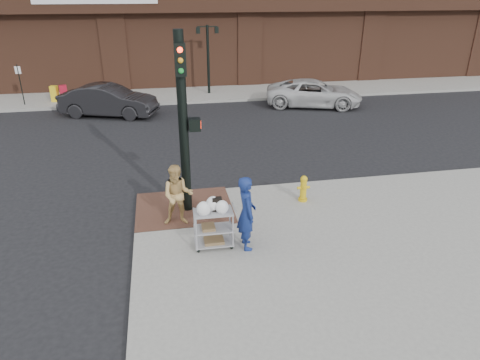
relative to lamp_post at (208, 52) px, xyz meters
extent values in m
plane|color=black|center=(-2.00, -16.00, -2.62)|extent=(220.00, 220.00, 0.00)
cube|color=gray|center=(10.50, 16.00, -2.54)|extent=(65.00, 36.00, 0.15)
cube|color=#513226|center=(-2.60, -15.10, -2.46)|extent=(2.80, 2.40, 0.01)
cylinder|color=black|center=(0.00, 0.00, -0.47)|extent=(0.16, 0.16, 4.00)
cube|color=black|center=(0.00, 0.00, 1.43)|extent=(1.20, 0.06, 0.06)
cube|color=black|center=(-0.55, 0.00, 1.23)|extent=(0.22, 0.22, 0.35)
cube|color=black|center=(0.55, 0.00, 1.23)|extent=(0.22, 0.22, 0.35)
cylinder|color=black|center=(-10.50, -1.00, -1.37)|extent=(0.05, 0.05, 2.20)
cylinder|color=black|center=(-2.50, -15.20, 0.03)|extent=(0.26, 0.26, 5.00)
cube|color=black|center=(-2.20, -15.20, 0.08)|extent=(0.32, 0.28, 0.34)
cube|color=#FF260C|center=(-2.04, -15.20, 0.08)|extent=(0.02, 0.18, 0.22)
cube|color=black|center=(-2.50, -15.48, 1.83)|extent=(0.28, 0.18, 0.80)
imported|color=navy|center=(-1.22, -17.47, -1.52)|extent=(0.47, 0.70, 1.90)
imported|color=tan|center=(-2.79, -15.99, -1.62)|extent=(0.89, 0.73, 1.70)
imported|color=black|center=(-5.66, -3.76, -1.81)|extent=(5.19, 3.18, 1.61)
imported|color=silver|center=(5.45, -3.79, -1.89)|extent=(5.76, 3.92, 1.47)
cube|color=gray|center=(-2.01, -17.32, -1.50)|extent=(0.97, 0.55, 0.03)
cube|color=gray|center=(-2.01, -17.32, -1.96)|extent=(0.97, 0.55, 0.03)
cube|color=gray|center=(-2.01, -17.32, -2.35)|extent=(0.97, 0.55, 0.03)
cube|color=black|center=(-1.91, -17.27, -1.33)|extent=(0.23, 0.15, 0.34)
cube|color=brown|center=(-2.14, -17.32, -1.91)|extent=(0.32, 0.36, 0.08)
cube|color=brown|center=(-2.01, -17.32, -2.30)|extent=(0.49, 0.38, 0.07)
cylinder|color=gold|center=(0.98, -15.30, -2.43)|extent=(0.27, 0.27, 0.08)
cylinder|color=gold|center=(0.98, -15.30, -2.08)|extent=(0.19, 0.19, 0.60)
sphere|color=gold|center=(0.98, -15.30, -1.75)|extent=(0.21, 0.21, 0.21)
cylinder|color=gold|center=(0.98, -15.30, -2.03)|extent=(0.39, 0.09, 0.09)
cube|color=#AF1429|center=(-8.42, -0.71, -2.00)|extent=(0.48, 0.45, 0.93)
cube|color=yellow|center=(-8.94, -0.56, -2.02)|extent=(0.44, 0.41, 0.89)
camera|label=1|loc=(-3.08, -26.39, 3.42)|focal=32.00mm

